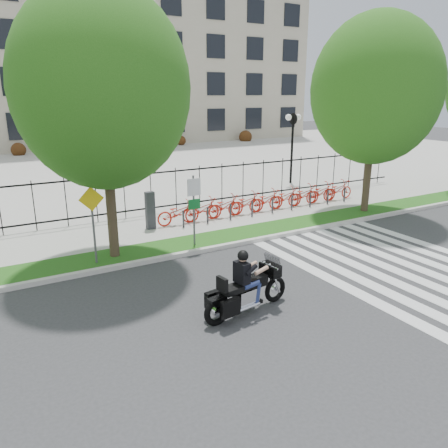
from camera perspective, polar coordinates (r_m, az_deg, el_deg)
ground at (r=12.15m, az=6.50°, el=-9.52°), size 120.00×120.00×0.00m
curb at (r=15.33m, az=-2.56°, el=-3.41°), size 60.00×0.20×0.15m
grass_verge at (r=16.05m, az=-3.96°, el=-2.50°), size 60.00×1.50×0.15m
sidewalk at (r=18.23m, az=-7.41°, el=-0.24°), size 60.00×3.50×0.15m
plaza at (r=34.75m, az=-18.75°, el=7.09°), size 80.00×34.00×0.10m
crosswalk_stripes at (r=15.30m, az=21.31°, el=-4.92°), size 5.70×8.00×0.01m
iron_fence at (r=19.54m, az=-9.52°, el=4.09°), size 30.00×0.06×2.00m
office_building at (r=54.23m, az=-24.38°, el=20.24°), size 60.00×21.90×20.15m
lamp_post_right at (r=26.61m, az=8.97°, el=11.92°), size 1.06×0.70×4.25m
street_tree_1 at (r=14.14m, az=-15.63°, el=16.70°), size 5.31×5.31×8.40m
street_tree_2 at (r=20.52m, az=19.19°, el=16.23°), size 5.52×5.52×8.51m
bike_share_station at (r=20.07m, az=5.37°, el=3.08°), size 11.10×0.86×1.50m
sign_pole_regulatory at (r=15.20m, az=-3.95°, el=2.95°), size 0.50×0.09×2.50m
sign_pole_warning at (r=14.09m, az=-16.80°, el=1.16°), size 0.78×0.09×2.49m
motorcycle_rider at (r=11.04m, az=3.03°, el=-8.30°), size 2.66×0.96×2.06m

